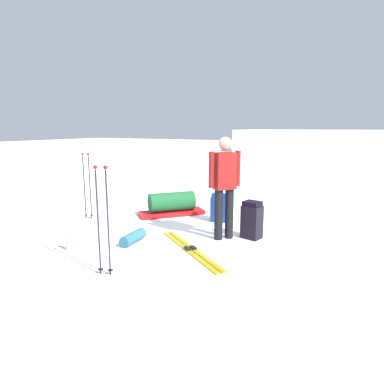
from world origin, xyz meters
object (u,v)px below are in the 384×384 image
(ski_poles_planted_near, at_px, (87,182))
(thermos_bottle, at_px, (68,242))
(ski_pair_near, at_px, (190,249))
(sleeping_mat_rolled, at_px, (133,237))
(skier_standing, at_px, (224,183))
(backpack_large_dark, at_px, (220,208))
(gear_sled, at_px, (172,205))
(backpack_bright, at_px, (252,220))
(ski_poles_planted_far, at_px, (103,216))

(ski_poles_planted_near, xyz_separation_m, thermos_bottle, (1.12, -1.54, -0.61))
(ski_pair_near, relative_size, sleeping_mat_rolled, 2.97)
(ski_pair_near, distance_m, thermos_bottle, 1.87)
(skier_standing, distance_m, backpack_large_dark, 1.27)
(backpack_large_dark, xyz_separation_m, gear_sled, (-1.11, -0.04, -0.05))
(skier_standing, relative_size, backpack_large_dark, 3.03)
(skier_standing, bearing_deg, gear_sled, 150.07)
(sleeping_mat_rolled, bearing_deg, gear_sled, 102.05)
(gear_sled, height_order, sleeping_mat_rolled, gear_sled)
(ski_pair_near, distance_m, backpack_large_dark, 1.76)
(ski_pair_near, relative_size, thermos_bottle, 6.29)
(skier_standing, relative_size, gear_sled, 1.28)
(ski_poles_planted_near, bearing_deg, sleeping_mat_rolled, -24.27)
(backpack_large_dark, bearing_deg, ski_pair_near, -81.42)
(skier_standing, xyz_separation_m, backpack_bright, (0.41, 0.25, -0.64))
(ski_poles_planted_near, bearing_deg, ski_poles_planted_far, -41.07)
(gear_sled, relative_size, sleeping_mat_rolled, 2.42)
(ski_poles_planted_near, bearing_deg, gear_sled, 36.31)
(backpack_bright, bearing_deg, backpack_large_dark, 141.49)
(sleeping_mat_rolled, bearing_deg, backpack_large_dark, 68.78)
(backpack_large_dark, height_order, ski_poles_planted_far, ski_poles_planted_far)
(ski_pair_near, xyz_separation_m, backpack_large_dark, (-0.26, 1.72, 0.26))
(ski_poles_planted_far, relative_size, thermos_bottle, 5.39)
(backpack_bright, relative_size, gear_sled, 0.48)
(gear_sled, bearing_deg, ski_poles_planted_near, -143.69)
(skier_standing, relative_size, ski_pair_near, 1.04)
(gear_sled, distance_m, thermos_bottle, 2.58)
(backpack_bright, relative_size, sleeping_mat_rolled, 1.16)
(ski_pair_near, xyz_separation_m, sleeping_mat_rolled, (-0.98, -0.14, 0.08))
(ski_poles_planted_near, xyz_separation_m, ski_poles_planted_far, (2.22, -1.93, 0.03))
(ski_poles_planted_far, distance_m, gear_sled, 3.12)
(skier_standing, xyz_separation_m, thermos_bottle, (-1.86, -1.65, -0.82))
(backpack_large_dark, distance_m, sleeping_mat_rolled, 2.00)
(skier_standing, height_order, ski_pair_near, skier_standing)
(skier_standing, relative_size, ski_poles_planted_near, 1.26)
(ski_poles_planted_far, bearing_deg, sleeping_mat_rolled, 111.29)
(backpack_large_dark, distance_m, thermos_bottle, 2.95)
(backpack_large_dark, bearing_deg, ski_poles_planted_near, -157.08)
(sleeping_mat_rolled, bearing_deg, ski_pair_near, 8.26)
(ski_pair_near, bearing_deg, gear_sled, 129.19)
(ski_pair_near, relative_size, backpack_bright, 2.57)
(skier_standing, height_order, gear_sled, skier_standing)
(ski_poles_planted_near, height_order, sleeping_mat_rolled, ski_poles_planted_near)
(ski_poles_planted_far, bearing_deg, thermos_bottle, 160.45)
(gear_sled, bearing_deg, sleeping_mat_rolled, -77.95)
(ski_pair_near, bearing_deg, ski_poles_planted_near, 166.56)
(ski_pair_near, height_order, ski_poles_planted_far, ski_poles_planted_far)
(skier_standing, xyz_separation_m, sleeping_mat_rolled, (-1.20, -0.91, -0.86))
(ski_poles_planted_near, bearing_deg, thermos_bottle, -54.05)
(skier_standing, bearing_deg, sleeping_mat_rolled, -143.07)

